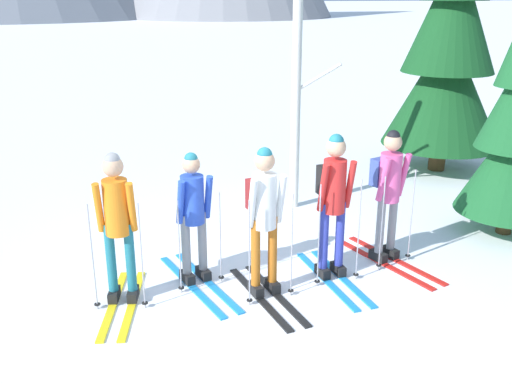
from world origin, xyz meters
TOP-DOWN VIEW (x-y plane):
  - ground_plane at (0.00, 0.00)m, footprint 400.00×400.00m
  - skier_in_orange at (-1.40, -0.10)m, footprint 0.61×1.60m
  - skier_in_blue at (-0.52, 0.16)m, footprint 0.82×1.80m
  - skier_in_white at (0.24, -0.31)m, footprint 0.63×1.63m
  - skier_in_red at (1.17, -0.08)m, footprint 0.61×1.64m
  - skier_in_pink at (2.04, 0.20)m, footprint 0.88×1.74m
  - pine_tree_mid at (4.90, 3.81)m, footprint 2.29×2.29m
  - birch_tree_tall at (1.46, 2.45)m, footprint 0.73×0.99m

SIDE VIEW (x-z plane):
  - ground_plane at x=0.00m, z-range 0.00..0.00m
  - skier_in_blue at x=-0.52m, z-range 0.07..1.74m
  - skier_in_pink at x=2.04m, z-range 0.12..1.91m
  - skier_in_orange at x=-1.40m, z-range 0.13..1.93m
  - skier_in_white at x=0.24m, z-range 0.13..1.94m
  - skier_in_red at x=1.17m, z-range 0.14..2.00m
  - birch_tree_tall at x=1.46m, z-range 0.02..3.60m
  - pine_tree_mid at x=4.90m, z-range -0.24..5.31m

